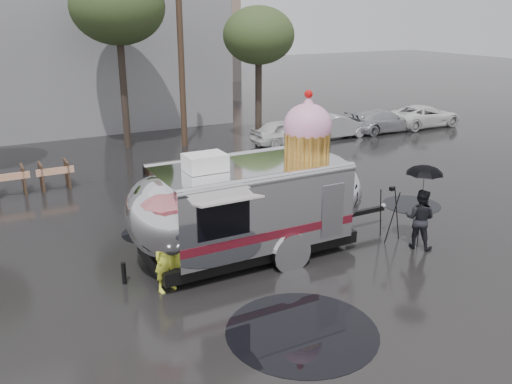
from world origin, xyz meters
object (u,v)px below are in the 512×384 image
airstream_trailer (253,200)px  tripod (390,208)px  person_left (166,255)px  person_right (420,219)px

airstream_trailer → tripod: bearing=-13.4°
person_left → person_right: 6.94m
person_right → tripod: person_right is taller
airstream_trailer → person_left: airstream_trailer is taller
airstream_trailer → person_right: bearing=-22.6°
person_right → tripod: size_ratio=1.06×
person_left → tripod: size_ratio=1.14×
airstream_trailer → person_right: 4.61m
airstream_trailer → tripod: airstream_trailer is taller
tripod → airstream_trailer: bearing=163.9°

